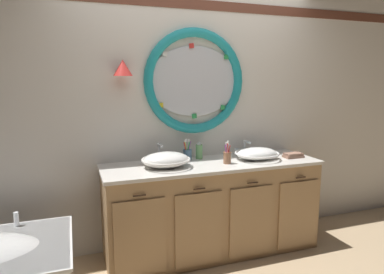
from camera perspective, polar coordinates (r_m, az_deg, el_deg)
ground_plane at (r=3.29m, az=3.56°, el=-20.22°), size 14.00×14.00×0.00m
back_wall_assembly at (r=3.41m, az=-0.09°, el=4.41°), size 6.40×0.26×2.60m
vanity_counter at (r=3.34m, az=3.32°, el=-11.46°), size 2.03×0.65×0.87m
sink_basin_left at (r=3.02m, az=-4.32°, el=-3.76°), size 0.43×0.43×0.13m
sink_basin_right at (r=3.37m, az=10.68°, el=-2.70°), size 0.43×0.43×0.11m
faucet_set_left at (r=3.25m, az=-5.46°, el=-2.80°), size 0.23×0.15×0.17m
faucet_set_right at (r=3.58m, az=8.72°, el=-1.88°), size 0.24×0.15×0.15m
toothbrush_holder_left at (r=3.29m, az=-0.76°, el=-2.80°), size 0.09×0.09×0.20m
toothbrush_holder_right at (r=3.16m, az=5.84°, el=-3.26°), size 0.08×0.08×0.22m
soap_dispenser at (r=3.34m, az=1.18°, el=-2.37°), size 0.07×0.07×0.17m
folded_hand_towel at (r=3.54m, az=16.38°, el=-2.92°), size 0.19×0.11×0.05m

